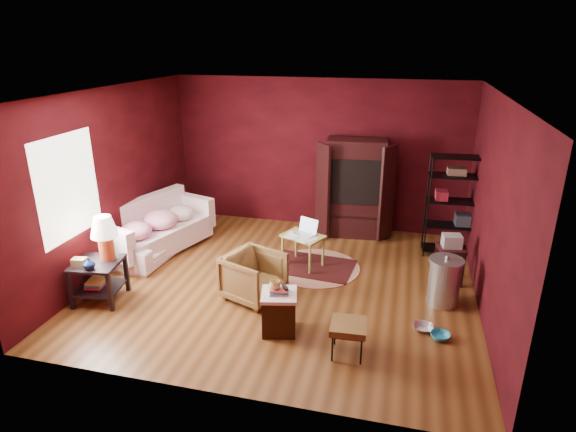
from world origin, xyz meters
name	(u,v)px	position (x,y,z in m)	size (l,w,h in m)	color
room	(282,194)	(-0.04, -0.01, 1.40)	(5.54, 5.04, 2.84)	brown
sofa	(158,230)	(-2.39, 0.59, 0.38)	(1.93, 0.56, 0.75)	white
armchair	(254,274)	(-0.31, -0.54, 0.37)	(0.72, 0.67, 0.74)	black
pet_bowl_steel	(424,321)	(2.01, -0.79, 0.13)	(0.26, 0.06, 0.26)	silver
pet_bowl_turquoise	(441,330)	(2.21, -0.93, 0.12)	(0.24, 0.07, 0.24)	#29A1C2
vase	(89,264)	(-2.34, -1.32, 0.66)	(0.16, 0.17, 0.16)	#0D1B44
mug	(275,284)	(0.20, -1.24, 0.66)	(0.13, 0.11, 0.13)	#DEC36C
side_table	(101,251)	(-2.33, -1.05, 0.73)	(0.70, 0.70, 1.22)	black
sofa_cushions	(156,229)	(-2.41, 0.57, 0.41)	(1.36, 2.16, 0.84)	white
hamper	(279,311)	(0.25, -1.24, 0.28)	(0.52, 0.52, 0.61)	#3A200D
footstool	(348,328)	(1.14, -1.51, 0.36)	(0.43, 0.43, 0.42)	black
rug_round	(316,267)	(0.36, 0.60, 0.01)	(1.77, 1.77, 0.01)	beige
rug_oriental	(312,266)	(0.29, 0.62, 0.02)	(1.38, 0.99, 0.01)	#511615
laptop_desk	(303,238)	(0.15, 0.62, 0.48)	(0.75, 0.67, 0.78)	#C0BA57
tv_armoire	(355,186)	(0.77, 2.14, 0.93)	(1.41, 0.82, 1.79)	black
wire_shelving	(453,202)	(2.44, 1.67, 0.94)	(0.86, 0.42, 1.71)	black
small_stand	(451,247)	(2.38, 0.63, 0.57)	(0.44, 0.44, 0.76)	black
trash_can	(444,281)	(2.27, -0.05, 0.34)	(0.48, 0.48, 0.73)	silver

